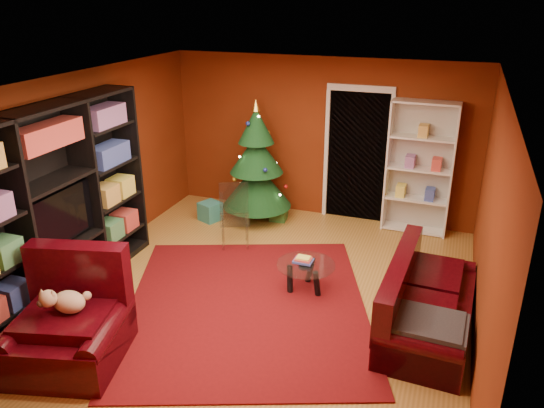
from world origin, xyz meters
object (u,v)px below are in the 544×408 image
(rug, at_px, (247,306))
(coffee_table, at_px, (306,277))
(armchair, at_px, (65,323))
(gift_box_green, at_px, (279,212))
(white_bookshelf, at_px, (419,169))
(christmas_tree, at_px, (257,163))
(dog, at_px, (69,302))
(media_unit, at_px, (54,207))
(gift_box_teal, at_px, (210,211))
(sofa, at_px, (430,297))
(acrylic_chair, at_px, (235,220))

(rug, height_order, coffee_table, coffee_table)
(armchair, distance_m, coffee_table, 2.85)
(armchair, bearing_deg, gift_box_green, 64.57)
(rug, xyz_separation_m, armchair, (-1.31, -1.54, 0.44))
(white_bookshelf, bearing_deg, gift_box_green, -169.21)
(christmas_tree, xyz_separation_m, dog, (-0.43, -3.99, -0.30))
(media_unit, relative_size, dog, 7.66)
(gift_box_teal, xyz_separation_m, coffee_table, (2.11, -1.60, 0.04))
(armchair, relative_size, dog, 2.89)
(christmas_tree, xyz_separation_m, gift_box_green, (0.35, 0.08, -0.84))
(white_bookshelf, relative_size, dog, 5.25)
(armchair, xyz_separation_m, coffee_table, (1.86, 2.14, -0.26))
(christmas_tree, bearing_deg, gift_box_green, 13.63)
(gift_box_teal, bearing_deg, sofa, -28.13)
(media_unit, xyz_separation_m, christmas_tree, (1.38, 2.99, -0.20))
(rug, bearing_deg, white_bookshelf, 60.70)
(dog, xyz_separation_m, acrylic_chair, (0.49, 2.94, -0.25))
(media_unit, bearing_deg, gift_box_teal, 75.40)
(armchair, bearing_deg, gift_box_teal, 79.45)
(christmas_tree, height_order, gift_box_teal, christmas_tree)
(christmas_tree, xyz_separation_m, white_bookshelf, (2.49, 0.42, 0.05))
(christmas_tree, xyz_separation_m, armchair, (-0.46, -4.05, -0.52))
(rug, xyz_separation_m, coffee_table, (0.55, 0.60, 0.18))
(white_bookshelf, xyz_separation_m, acrylic_chair, (-2.43, -1.47, -0.60))
(gift_box_green, relative_size, acrylic_chair, 0.32)
(acrylic_chair, bearing_deg, dog, -124.32)
(gift_box_green, height_order, armchair, armchair)
(media_unit, distance_m, white_bookshelf, 5.16)
(gift_box_green, bearing_deg, media_unit, -119.37)
(gift_box_teal, bearing_deg, gift_box_green, 20.19)
(dog, bearing_deg, acrylic_chair, 66.26)
(gift_box_green, relative_size, armchair, 0.23)
(christmas_tree, distance_m, dog, 4.02)
(rug, xyz_separation_m, media_unit, (-2.23, -0.48, 1.16))
(coffee_table, distance_m, acrylic_chair, 1.61)
(media_unit, distance_m, sofa, 4.42)
(christmas_tree, xyz_separation_m, gift_box_teal, (-0.71, -0.30, -0.82))
(gift_box_green, bearing_deg, christmas_tree, -166.37)
(armchair, height_order, dog, armchair)
(acrylic_chair, bearing_deg, media_unit, -151.53)
(coffee_table, relative_size, acrylic_chair, 0.88)
(christmas_tree, height_order, armchair, christmas_tree)
(media_unit, bearing_deg, rug, 11.66)
(acrylic_chair, bearing_deg, gift_box_teal, 111.16)
(rug, bearing_deg, sofa, 7.14)
(white_bookshelf, bearing_deg, coffee_table, -113.17)
(dog, bearing_deg, sofa, 13.21)
(christmas_tree, relative_size, dog, 5.01)
(armchair, bearing_deg, christmas_tree, 69.15)
(rug, relative_size, dog, 8.20)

